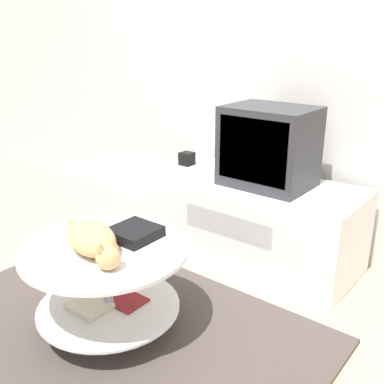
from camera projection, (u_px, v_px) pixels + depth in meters
The scene contains 9 objects.
ground_plane at pixel (117, 332), 2.14m from camera, with size 12.00×12.00×0.00m, color tan.
wall_back at pixel (278, 40), 2.75m from camera, with size 8.00×0.05×2.60m.
rug at pixel (117, 330), 2.14m from camera, with size 1.87×1.28×0.02m.
tv_stand at pixel (252, 219), 2.78m from camera, with size 1.30×0.56×0.51m.
tv at pixel (269, 147), 2.55m from camera, with size 0.49×0.38×0.45m.
speaker at pixel (187, 159), 2.99m from camera, with size 0.08×0.08×0.08m.
coffee_table at pixel (107, 277), 2.05m from camera, with size 0.75×0.75×0.42m.
dvd_box at pixel (135, 233), 2.09m from camera, with size 0.20×0.21×0.05m.
cat at pixel (93, 240), 1.94m from camera, with size 0.52×0.28×0.13m.
Camera 1 is at (1.39, -1.18, 1.35)m, focal length 42.00 mm.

